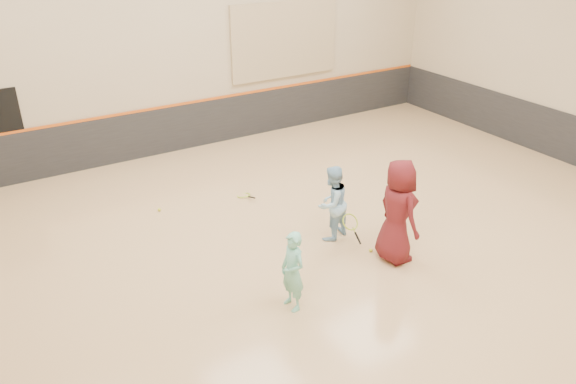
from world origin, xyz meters
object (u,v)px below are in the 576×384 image
girl (293,271)px  spare_racket (244,192)px  instructor (332,203)px  young_man (398,211)px

girl → spare_racket: size_ratio=2.01×
girl → instructor: bearing=125.8°
instructor → spare_racket: 2.57m
girl → instructor: instructor is taller
instructor → young_man: size_ratio=0.77×
girl → young_man: bearing=92.5°
instructor → young_man: (0.54, -1.18, 0.22)m
young_man → spare_racket: (-1.15, 3.59, -0.86)m
girl → young_man: size_ratio=0.70×
instructor → spare_racket: bearing=-92.6°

